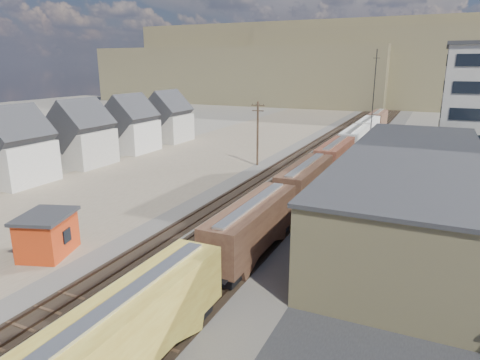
% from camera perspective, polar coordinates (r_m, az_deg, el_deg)
% --- Properties ---
extents(ground, '(300.00, 300.00, 0.00)m').
position_cam_1_polar(ground, '(29.57, -14.53, -16.93)').
color(ground, '#6B6356').
rests_on(ground, ground).
extents(ballast_bed, '(18.00, 200.00, 0.06)m').
position_cam_1_polar(ballast_bed, '(72.61, 10.97, 2.62)').
color(ballast_bed, '#4C4742').
rests_on(ballast_bed, ground).
extents(dirt_yard, '(24.00, 180.00, 0.03)m').
position_cam_1_polar(dirt_yard, '(71.10, -6.91, 2.51)').
color(dirt_yard, '#71604D').
rests_on(dirt_yard, ground).
extents(asphalt_lot, '(26.00, 120.00, 0.04)m').
position_cam_1_polar(asphalt_lot, '(56.42, 29.23, -2.71)').
color(asphalt_lot, '#232326').
rests_on(asphalt_lot, ground).
extents(rail_tracks, '(11.40, 200.00, 0.24)m').
position_cam_1_polar(rail_tracks, '(72.72, 10.56, 2.73)').
color(rail_tracks, black).
rests_on(rail_tracks, ground).
extents(freight_train, '(3.00, 119.74, 4.46)m').
position_cam_1_polar(freight_train, '(55.93, 10.89, 1.80)').
color(freight_train, black).
rests_on(freight_train, ground).
extents(warehouse, '(12.40, 40.40, 7.25)m').
position_cam_1_polar(warehouse, '(45.58, 21.86, -0.97)').
color(warehouse, tan).
rests_on(warehouse, ground).
extents(utility_pole_north, '(2.20, 0.32, 10.00)m').
position_cam_1_polar(utility_pole_north, '(66.71, 2.37, 6.40)').
color(utility_pole_north, '#382619').
rests_on(utility_pole_north, ground).
extents(radio_mast, '(1.20, 0.16, 18.00)m').
position_cam_1_polar(radio_mast, '(79.94, 17.32, 9.95)').
color(radio_mast, black).
rests_on(radio_mast, ground).
extents(townhouse_row, '(8.15, 68.16, 10.47)m').
position_cam_1_polar(townhouse_row, '(67.93, -23.99, 4.43)').
color(townhouse_row, '#B7B2A8').
rests_on(townhouse_row, ground).
extents(hills_north, '(265.00, 80.00, 32.00)m').
position_cam_1_polar(hills_north, '(187.63, 20.32, 13.86)').
color(hills_north, brown).
rests_on(hills_north, ground).
extents(maintenance_shed, '(5.17, 5.86, 3.59)m').
position_cam_1_polar(maintenance_shed, '(39.19, -24.32, -6.60)').
color(maintenance_shed, red).
rests_on(maintenance_shed, ground).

